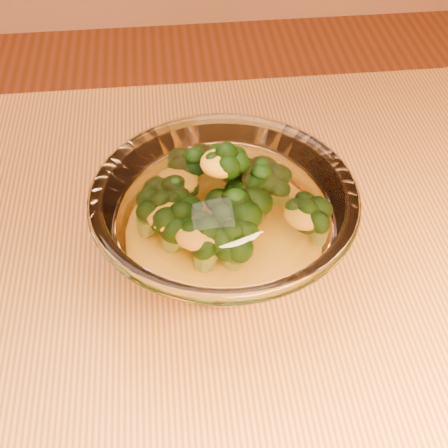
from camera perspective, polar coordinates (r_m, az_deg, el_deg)
The scene contains 4 objects.
table at distance 0.60m, azimuth -8.17°, elevation -17.42°, with size 1.20×0.80×0.75m.
glass_bowl at distance 0.53m, azimuth 0.00°, elevation -0.36°, with size 0.22×0.22×0.10m.
cheese_sauce at distance 0.55m, azimuth 0.00°, elevation -1.88°, with size 0.12×0.12×0.03m, color #FDA515.
broccoli_heap at distance 0.53m, azimuth -0.36°, elevation 1.64°, with size 0.16×0.13×0.08m.
Camera 1 is at (0.05, -0.28, 1.18)m, focal length 50.00 mm.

